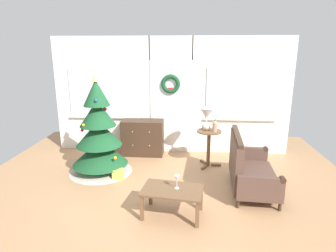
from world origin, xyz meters
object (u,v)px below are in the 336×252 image
object	(u,v)px
christmas_tree	(99,138)
side_table	(209,141)
dresser_cabinet	(143,138)
coffee_table	(172,193)
wine_glass	(177,179)
flower_vase	(215,126)
settee_sofa	(247,168)
table_lamp	(206,116)
gift_box	(118,174)

from	to	relation	value
christmas_tree	side_table	bearing A→B (deg)	11.86
dresser_cabinet	coffee_table	xyz separation A→B (m)	(0.80, -2.38, -0.05)
wine_glass	side_table	bearing A→B (deg)	72.96
dresser_cabinet	coffee_table	bearing A→B (deg)	-71.49
christmas_tree	wine_glass	size ratio (longest dim) A/B	9.45
christmas_tree	dresser_cabinet	size ratio (longest dim) A/B	2.04
coffee_table	flower_vase	bearing A→B (deg)	68.04
settee_sofa	flower_vase	xyz separation A→B (m)	(-0.48, 0.89, 0.48)
side_table	table_lamp	distance (m)	0.51
flower_vase	gift_box	world-z (taller)	flower_vase
side_table	coffee_table	size ratio (longest dim) A/B	0.81
christmas_tree	gift_box	world-z (taller)	christmas_tree
coffee_table	wine_glass	size ratio (longest dim) A/B	4.65
christmas_tree	gift_box	size ratio (longest dim) A/B	10.20
table_lamp	coffee_table	distance (m)	2.06
christmas_tree	gift_box	xyz separation A→B (m)	(0.40, -0.29, -0.58)
settee_sofa	flower_vase	bearing A→B (deg)	118.35
dresser_cabinet	side_table	distance (m)	1.52
christmas_tree	settee_sofa	world-z (taller)	christmas_tree
flower_vase	gift_box	bearing A→B (deg)	-159.28
christmas_tree	side_table	world-z (taller)	christmas_tree
coffee_table	wine_glass	world-z (taller)	wine_glass
table_lamp	wine_glass	bearing A→B (deg)	-104.96
dresser_cabinet	gift_box	xyz separation A→B (m)	(-0.25, -1.28, -0.30)
christmas_tree	wine_glass	world-z (taller)	christmas_tree
table_lamp	wine_glass	xyz separation A→B (m)	(-0.49, -1.84, -0.48)
christmas_tree	dresser_cabinet	bearing A→B (deg)	56.24
side_table	coffee_table	xyz separation A→B (m)	(-0.61, -1.83, -0.18)
side_table	dresser_cabinet	bearing A→B (deg)	158.64
dresser_cabinet	gift_box	distance (m)	1.34
table_lamp	coffee_table	xyz separation A→B (m)	(-0.55, -1.87, -0.68)
settee_sofa	wine_glass	bearing A→B (deg)	-143.07
table_lamp	coffee_table	size ratio (longest dim) A/B	0.49
flower_vase	wine_glass	xyz separation A→B (m)	(-0.65, -1.74, -0.31)
side_table	gift_box	distance (m)	1.87
settee_sofa	dresser_cabinet	bearing A→B (deg)	142.96
wine_glass	flower_vase	bearing A→B (deg)	69.47
dresser_cabinet	side_table	size ratio (longest dim) A/B	1.23
flower_vase	coffee_table	world-z (taller)	flower_vase
settee_sofa	gift_box	distance (m)	2.27
side_table	wine_glass	world-z (taller)	side_table
flower_vase	christmas_tree	bearing A→B (deg)	-170.21
dresser_cabinet	wine_glass	bearing A→B (deg)	-69.96
side_table	wine_glass	bearing A→B (deg)	-107.04
christmas_tree	flower_vase	world-z (taller)	christmas_tree
side_table	gift_box	size ratio (longest dim) A/B	4.07
dresser_cabinet	settee_sofa	bearing A→B (deg)	-37.04
table_lamp	flower_vase	size ratio (longest dim) A/B	1.26
dresser_cabinet	christmas_tree	bearing A→B (deg)	-123.76
settee_sofa	coffee_table	bearing A→B (deg)	-143.65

